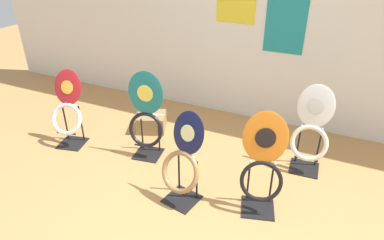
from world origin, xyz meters
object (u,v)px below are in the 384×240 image
Objects in this scene: toilet_seat_display_crimson_swirl at (68,111)px; toilet_seat_display_orange_sun at (262,168)px; toilet_seat_display_white_plain at (311,133)px; toilet_seat_display_navy_moon at (183,164)px; storage_box at (152,122)px; toilet_seat_display_teal_sax at (146,119)px.

toilet_seat_display_orange_sun reaches higher than toilet_seat_display_crimson_swirl.
toilet_seat_display_white_plain is at bearing 69.77° from toilet_seat_display_orange_sun.
toilet_seat_display_navy_moon is 1.33m from storage_box.
toilet_seat_display_teal_sax is 1.33m from toilet_seat_display_orange_sun.
toilet_seat_display_navy_moon is 1.32m from toilet_seat_display_white_plain.
toilet_seat_display_crimson_swirl is at bearing 168.28° from toilet_seat_display_navy_moon.
toilet_seat_display_teal_sax is 1.64m from toilet_seat_display_white_plain.
toilet_seat_display_orange_sun is 0.67m from toilet_seat_display_navy_moon.
toilet_seat_display_white_plain is at bearing 14.00° from toilet_seat_display_crimson_swirl.
toilet_seat_display_navy_moon is at bearing -36.32° from toilet_seat_display_teal_sax.
toilet_seat_display_crimson_swirl reaches higher than storage_box.
toilet_seat_display_crimson_swirl is 0.96m from storage_box.
storage_box is at bearing 179.65° from toilet_seat_display_white_plain.
toilet_seat_display_teal_sax reaches higher than storage_box.
toilet_seat_display_navy_moon reaches higher than storage_box.
toilet_seat_display_crimson_swirl is 2.01× the size of storage_box.
toilet_seat_display_orange_sun is (1.29, -0.31, -0.01)m from toilet_seat_display_teal_sax.
toilet_seat_display_orange_sun is at bearing -13.31° from toilet_seat_display_teal_sax.
toilet_seat_display_navy_moon is (1.55, -0.32, -0.02)m from toilet_seat_display_crimson_swirl.
toilet_seat_display_orange_sun is at bearing -3.90° from toilet_seat_display_crimson_swirl.
toilet_seat_display_teal_sax is at bearing -63.54° from storage_box.
toilet_seat_display_white_plain is (1.58, 0.46, -0.02)m from toilet_seat_display_teal_sax.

